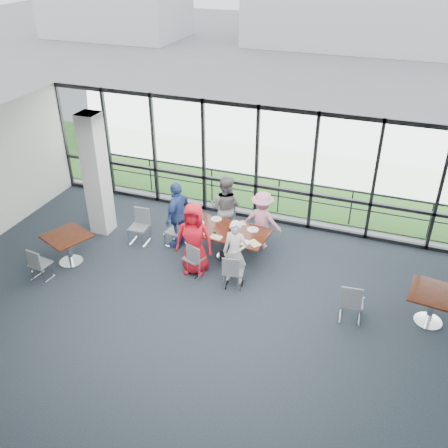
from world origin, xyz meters
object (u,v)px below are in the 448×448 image
(diner_near_left, at_px, (194,239))
(diner_far_left, at_px, (225,207))
(structural_column, at_px, (96,175))
(diner_near_right, at_px, (235,252))
(main_table, at_px, (228,235))
(diner_end, at_px, (178,215))
(chair_main_nr, at_px, (235,271))
(side_table_left, at_px, (67,239))
(chair_main_fl, at_px, (225,221))
(chair_main_end, at_px, (175,231))
(chair_main_nl, at_px, (194,258))
(chair_main_fr, at_px, (258,229))
(chair_spare_la, at_px, (40,264))
(chair_spare_lb, at_px, (139,227))
(chair_spare_r, at_px, (352,302))
(side_table_right, at_px, (434,297))
(diner_far_right, at_px, (262,220))

(diner_near_left, bearing_deg, diner_far_left, 76.72)
(structural_column, distance_m, diner_near_right, 4.21)
(structural_column, height_order, main_table, structural_column)
(diner_end, distance_m, chair_main_nr, 2.25)
(side_table_left, bearing_deg, diner_end, 37.54)
(chair_main_fl, height_order, chair_main_end, chair_main_fl)
(diner_far_left, relative_size, chair_main_nr, 2.12)
(diner_near_left, relative_size, chair_main_nl, 2.11)
(diner_far_left, distance_m, diner_end, 1.23)
(chair_main_end, bearing_deg, chair_main_fr, 123.15)
(chair_main_fr, bearing_deg, chair_spare_la, 27.63)
(chair_spare_lb, bearing_deg, chair_main_fr, -164.10)
(structural_column, distance_m, main_table, 3.70)
(diner_near_left, bearing_deg, chair_main_fl, 78.19)
(chair_main_end, height_order, chair_spare_lb, chair_spare_lb)
(diner_near_left, distance_m, diner_near_right, 1.00)
(side_table_left, bearing_deg, main_table, 23.67)
(chair_main_nr, distance_m, chair_main_end, 2.23)
(diner_near_right, height_order, chair_spare_r, diner_near_right)
(chair_main_nr, height_order, chair_spare_r, chair_spare_r)
(side_table_right, relative_size, diner_far_left, 0.61)
(side_table_left, xyz_separation_m, chair_main_nr, (4.00, 0.49, -0.24))
(chair_main_end, xyz_separation_m, chair_spare_lb, (-0.91, -0.21, 0.04))
(diner_end, bearing_deg, chair_main_nr, 65.30)
(main_table, bearing_deg, side_table_left, -151.68)
(diner_far_right, xyz_separation_m, chair_spare_r, (2.49, -1.98, -0.31))
(structural_column, bearing_deg, chair_spare_lb, -10.84)
(chair_main_fl, relative_size, chair_spare_la, 1.07)
(side_table_right, bearing_deg, diner_near_left, -179.97)
(diner_far_right, bearing_deg, side_table_right, 161.46)
(structural_column, distance_m, side_table_right, 8.29)
(chair_main_nl, relative_size, chair_main_end, 1.02)
(side_table_left, distance_m, chair_main_fr, 4.62)
(structural_column, bearing_deg, chair_main_nr, -15.15)
(diner_far_right, bearing_deg, structural_column, 11.10)
(diner_near_right, bearing_deg, diner_end, 153.80)
(main_table, relative_size, diner_far_left, 1.15)
(diner_far_left, height_order, chair_main_fr, diner_far_left)
(chair_spare_la, distance_m, chair_spare_r, 6.87)
(chair_main_fl, distance_m, chair_spare_lb, 2.19)
(chair_main_nr, bearing_deg, diner_far_right, 76.67)
(structural_column, xyz_separation_m, diner_far_left, (3.17, 0.80, -0.74))
(chair_main_nr, bearing_deg, diner_end, 138.56)
(side_table_left, relative_size, diner_far_right, 0.79)
(diner_far_left, relative_size, diner_far_right, 1.12)
(side_table_right, bearing_deg, chair_spare_la, -169.77)
(side_table_right, xyz_separation_m, diner_near_left, (-5.16, -0.00, 0.23))
(structural_column, distance_m, chair_spare_lb, 1.70)
(chair_main_fl, distance_m, chair_spare_r, 4.16)
(side_table_right, xyz_separation_m, chair_main_nl, (-5.14, -0.09, -0.23))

